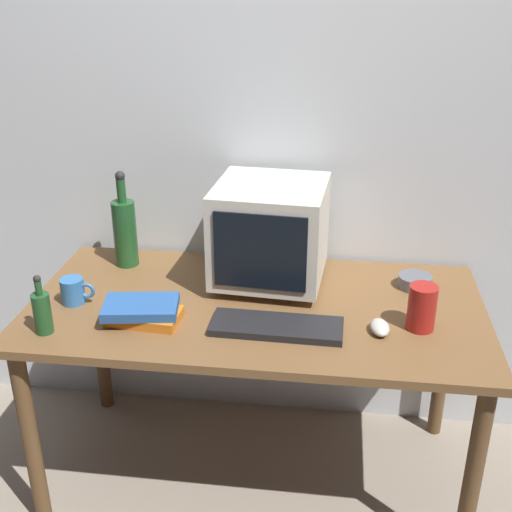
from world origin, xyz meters
name	(u,v)px	position (x,y,z in m)	size (l,w,h in m)	color
ground_plane	(256,471)	(0.00, 0.00, 0.00)	(6.00, 6.00, 0.00)	gray
back_wall	(271,127)	(0.00, 0.45, 1.25)	(4.00, 0.08, 2.50)	silver
desk	(256,326)	(0.00, 0.00, 0.66)	(1.55, 0.79, 0.74)	brown
crt_monitor	(270,232)	(0.03, 0.18, 0.94)	(0.41, 0.41, 0.37)	beige
keyboard	(277,327)	(0.09, -0.16, 0.76)	(0.42, 0.15, 0.02)	black
computer_mouse	(380,327)	(0.41, -0.14, 0.76)	(0.06, 0.10, 0.04)	beige
bottle_tall	(125,230)	(-0.53, 0.25, 0.89)	(0.09, 0.09, 0.37)	#1E4C23
bottle_short	(42,311)	(-0.64, -0.27, 0.82)	(0.06, 0.06, 0.20)	#1E4C23
book_stack	(142,311)	(-0.35, -0.16, 0.78)	(0.26, 0.19, 0.06)	orange
mug	(73,291)	(-0.62, -0.07, 0.79)	(0.12, 0.08, 0.09)	#3370B2
cd_spindle	(415,281)	(0.55, 0.20, 0.77)	(0.12, 0.12, 0.04)	#595B66
metal_canister	(422,308)	(0.54, -0.09, 0.82)	(0.09, 0.09, 0.15)	#A51E19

